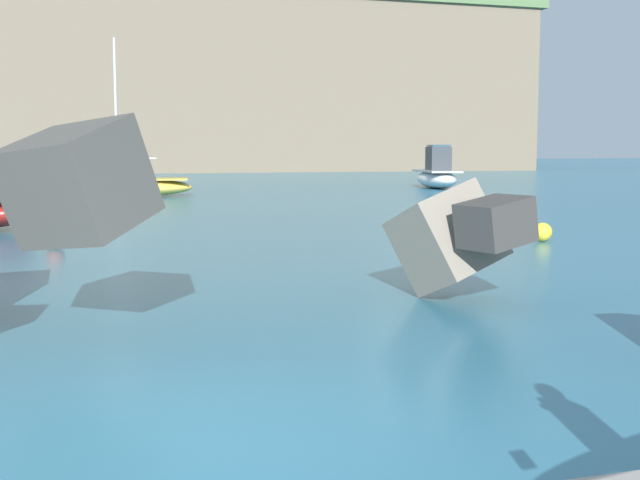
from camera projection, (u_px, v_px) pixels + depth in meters
The scene contains 7 objects.
ground_plane at pixel (193, 448), 5.93m from camera, with size 400.00×400.00×0.00m, color #2D6B84.
boat_near_centre at pixel (437, 175), 47.19m from camera, with size 3.00×5.89×2.44m.
boat_mid_centre at pixel (128, 186), 38.11m from camera, with size 6.07×2.87×7.14m.
mooring_buoy_inner at pixel (543, 232), 19.45m from camera, with size 0.44×0.44×0.44m.
mooring_buoy_middle at pixel (506, 204), 29.89m from camera, with size 0.44×0.44×0.44m.
mooring_buoy_outer at pixel (55, 238), 18.08m from camera, with size 0.44×0.44×0.44m.
headland_bluff at pixel (152, 89), 95.76m from camera, with size 78.87×38.93×18.31m.
Camera 1 is at (-0.86, -5.74, 2.10)m, focal length 46.94 mm.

